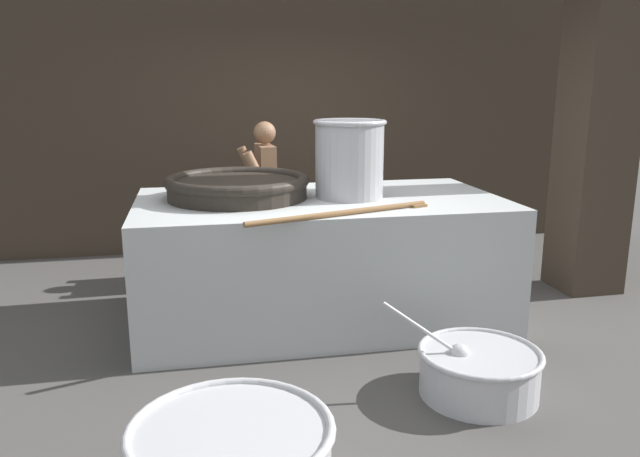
% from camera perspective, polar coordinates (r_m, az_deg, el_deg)
% --- Properties ---
extents(ground_plane, '(60.00, 60.00, 0.00)m').
position_cam_1_polar(ground_plane, '(5.27, 0.00, -7.95)').
color(ground_plane, '#474442').
extents(back_wall, '(8.47, 0.24, 4.34)m').
position_cam_1_polar(back_wall, '(7.30, -3.89, 15.28)').
color(back_wall, '#382D23').
rests_on(back_wall, ground_plane).
extents(support_pillar, '(0.53, 0.53, 4.34)m').
position_cam_1_polar(support_pillar, '(6.19, 24.56, 14.53)').
color(support_pillar, '#382D23').
rests_on(support_pillar, ground_plane).
extents(hearth_platform, '(2.90, 1.59, 1.00)m').
position_cam_1_polar(hearth_platform, '(5.11, 0.00, -2.72)').
color(hearth_platform, '#B2B7B7').
rests_on(hearth_platform, ground_plane).
extents(giant_wok_near, '(1.15, 1.15, 0.19)m').
position_cam_1_polar(giant_wok_near, '(5.02, -7.56, 3.87)').
color(giant_wok_near, black).
rests_on(giant_wok_near, hearth_platform).
extents(stock_pot, '(0.58, 0.58, 0.62)m').
position_cam_1_polar(stock_pot, '(5.00, 2.71, 6.49)').
color(stock_pot, '#9E9EA3').
rests_on(stock_pot, hearth_platform).
extents(stirring_paddle, '(1.40, 0.53, 0.04)m').
position_cam_1_polar(stirring_paddle, '(4.37, 2.63, 1.49)').
color(stirring_paddle, brown).
rests_on(stirring_paddle, hearth_platform).
extents(cook, '(0.37, 0.57, 1.54)m').
position_cam_1_polar(cook, '(6.13, -5.05, 3.11)').
color(cook, brown).
rests_on(cook, ground_plane).
extents(prep_bowl_vegetables, '(0.99, 0.77, 0.62)m').
position_cam_1_polar(prep_bowl_vegetables, '(4.08, 14.32, -12.41)').
color(prep_bowl_vegetables, '#B7B7BC').
rests_on(prep_bowl_vegetables, ground_plane).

